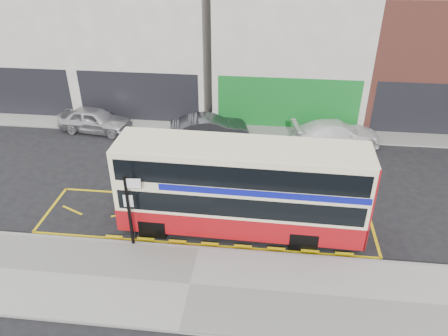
# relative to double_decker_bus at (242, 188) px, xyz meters

# --- Properties ---
(ground) EXTENTS (120.00, 120.00, 0.00)m
(ground) POSITION_rel_double_decker_bus_xyz_m (-1.53, -1.15, -2.05)
(ground) COLOR black
(ground) RESTS_ON ground
(pavement) EXTENTS (40.00, 4.00, 0.15)m
(pavement) POSITION_rel_double_decker_bus_xyz_m (-1.53, -3.45, -1.97)
(pavement) COLOR #999791
(pavement) RESTS_ON ground
(kerb) EXTENTS (40.00, 0.15, 0.15)m
(kerb) POSITION_rel_double_decker_bus_xyz_m (-1.53, -1.52, -1.97)
(kerb) COLOR gray
(kerb) RESTS_ON ground
(far_pavement) EXTENTS (50.00, 3.00, 0.15)m
(far_pavement) POSITION_rel_double_decker_bus_xyz_m (-1.53, 9.85, -1.97)
(far_pavement) COLOR #999791
(far_pavement) RESTS_ON ground
(road_markings) EXTENTS (14.00, 3.40, 0.01)m
(road_markings) POSITION_rel_double_decker_bus_xyz_m (-1.53, 0.45, -2.04)
(road_markings) COLOR gold
(road_markings) RESTS_ON ground
(terrace_far_left) EXTENTS (8.00, 8.01, 10.80)m
(terrace_far_left) POSITION_rel_double_decker_bus_xyz_m (-15.03, 13.84, 2.78)
(terrace_far_left) COLOR #BBB5AA
(terrace_far_left) RESTS_ON ground
(terrace_left) EXTENTS (8.00, 8.01, 11.80)m
(terrace_left) POSITION_rel_double_decker_bus_xyz_m (-7.03, 13.84, 3.28)
(terrace_left) COLOR silver
(terrace_left) RESTS_ON ground
(terrace_green_shop) EXTENTS (9.00, 8.01, 11.30)m
(terrace_green_shop) POSITION_rel_double_decker_bus_xyz_m (1.97, 13.84, 3.03)
(terrace_green_shop) COLOR #BBB5AA
(terrace_green_shop) RESTS_ON ground
(terrace_right) EXTENTS (9.00, 8.01, 10.30)m
(terrace_right) POSITION_rel_double_decker_bus_xyz_m (10.97, 13.84, 2.53)
(terrace_right) COLOR brown
(terrace_right) RESTS_ON ground
(double_decker_bus) EXTENTS (9.79, 2.45, 3.89)m
(double_decker_bus) POSITION_rel_double_decker_bus_xyz_m (0.00, 0.00, 0.00)
(double_decker_bus) COLOR #FFF2C2
(double_decker_bus) RESTS_ON ground
(bus_stop_post) EXTENTS (0.78, 0.15, 3.12)m
(bus_stop_post) POSITION_rel_double_decker_bus_xyz_m (-4.07, -1.54, -0.03)
(bus_stop_post) COLOR black
(bus_stop_post) RESTS_ON pavement
(car_silver) EXTENTS (4.47, 2.22, 1.46)m
(car_silver) POSITION_rel_double_decker_bus_xyz_m (-9.34, 8.29, -1.31)
(car_silver) COLOR silver
(car_silver) RESTS_ON ground
(car_grey) EXTENTS (4.68, 2.60, 1.46)m
(car_grey) POSITION_rel_double_decker_bus_xyz_m (-2.42, 7.88, -1.31)
(car_grey) COLOR #404348
(car_grey) RESTS_ON ground
(car_white) EXTENTS (5.22, 2.98, 1.43)m
(car_white) POSITION_rel_double_decker_bus_xyz_m (4.67, 8.04, -1.33)
(car_white) COLOR white
(car_white) RESTS_ON ground
(street_tree_right) EXTENTS (2.26, 2.26, 4.88)m
(street_tree_right) POSITION_rel_double_decker_bus_xyz_m (2.57, 10.95, 1.27)
(street_tree_right) COLOR #322116
(street_tree_right) RESTS_ON ground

